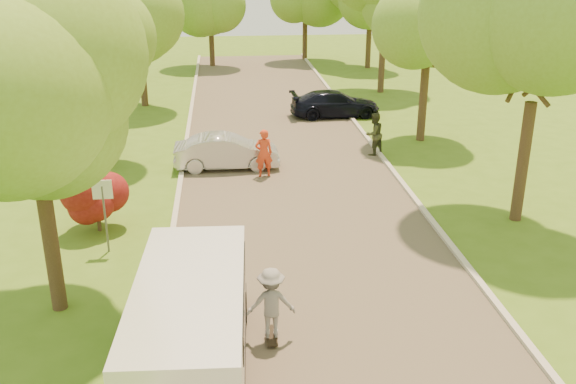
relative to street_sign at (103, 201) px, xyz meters
name	(u,v)px	position (x,y,z in m)	size (l,w,h in m)	color
ground	(332,315)	(5.80, -4.00, -1.56)	(100.00, 100.00, 0.00)	#436919
road	(294,193)	(5.80, 4.00, -1.56)	(8.00, 60.00, 0.01)	#4C4438
curb_left	(178,196)	(1.75, 4.00, -1.50)	(0.18, 60.00, 0.12)	#B2AD9E
curb_right	(406,188)	(9.85, 4.00, -1.50)	(0.18, 60.00, 0.12)	#B2AD9E
street_sign	(103,201)	(0.00, 0.00, 0.00)	(0.55, 0.06, 2.17)	#59595E
red_shrub	(96,197)	(-0.50, 1.50, -0.47)	(1.70, 1.70, 1.95)	#382619
tree_l_mida	(39,97)	(-0.50, -3.00, 3.61)	(4.71, 4.60, 7.39)	#382619
tree_l_midb	(102,48)	(-1.01, 8.00, 3.02)	(4.30, 4.20, 6.62)	#382619
tree_l_far	(141,2)	(-0.59, 18.00, 3.90)	(4.92, 4.80, 7.79)	#382619
tree_r_mida	(547,44)	(12.82, 1.00, 3.97)	(5.13, 5.00, 7.95)	#382619
tree_r_midb	(433,29)	(12.40, 10.00, 3.32)	(4.51, 4.40, 7.01)	#382619
minivan	(191,325)	(2.60, -5.80, -0.48)	(2.43, 5.63, 2.06)	white
silver_sedan	(227,152)	(3.50, 7.02, -0.89)	(1.42, 4.08, 1.34)	#B4B3B9
dark_sedan	(335,104)	(9.10, 14.59, -0.91)	(1.84, 4.54, 1.32)	black
longboard	(272,336)	(4.29, -4.86, -1.47)	(0.25, 0.85, 0.10)	black
skateboarder	(271,303)	(4.29, -4.86, -0.63)	(1.06, 0.61, 1.65)	gray
person_striped	(264,153)	(4.87, 5.90, -0.64)	(0.67, 0.44, 1.84)	red
person_olive	(374,134)	(9.60, 8.10, -0.67)	(0.87, 0.68, 1.79)	#303520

